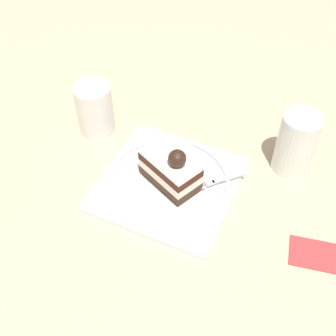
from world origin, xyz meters
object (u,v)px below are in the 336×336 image
dessert_plate (168,183)px  cake_slice (171,169)px  drink_glass_near (95,112)px  drink_glass_far (295,146)px  folded_napkin (322,256)px  fork (215,182)px

dessert_plate → cake_slice: bearing=98.7°
dessert_plate → drink_glass_near: size_ratio=2.23×
drink_glass_far → folded_napkin: size_ratio=1.19×
fork → drink_glass_far: size_ratio=0.73×
drink_glass_far → folded_napkin: bearing=29.6°
fork → drink_glass_far: 0.15m
fork → folded_napkin: 0.20m
drink_glass_far → dessert_plate: bearing=-52.7°
cake_slice → folded_napkin: bearing=84.3°
cake_slice → drink_glass_near: size_ratio=1.15×
drink_glass_near → drink_glass_far: bearing=99.6°
cake_slice → drink_glass_near: drink_glass_near is taller
dessert_plate → drink_glass_far: (-0.14, 0.18, 0.04)m
cake_slice → drink_glass_far: 0.22m
cake_slice → drink_glass_near: 0.20m
cake_slice → folded_napkin: (0.03, 0.26, -0.04)m
dessert_plate → fork: size_ratio=2.65×
cake_slice → drink_glass_far: size_ratio=0.99×
drink_glass_far → folded_napkin: drink_glass_far is taller
fork → drink_glass_near: size_ratio=0.84×
fork → folded_napkin: size_ratio=0.87×
cake_slice → fork: 0.08m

